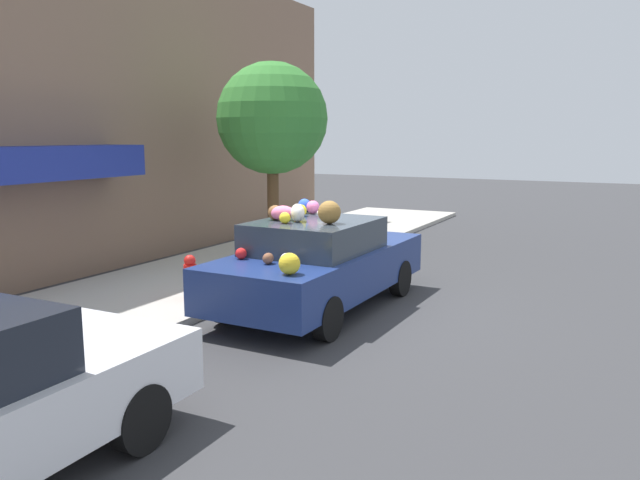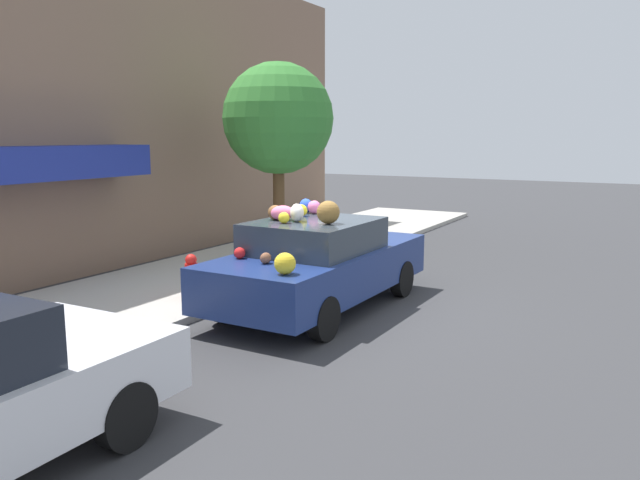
{
  "view_description": "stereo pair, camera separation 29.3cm",
  "coord_description": "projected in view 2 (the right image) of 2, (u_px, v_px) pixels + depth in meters",
  "views": [
    {
      "loc": [
        -8.21,
        -4.39,
        2.62
      ],
      "look_at": [
        0.0,
        -0.1,
        1.06
      ],
      "focal_mm": 35.0,
      "sensor_mm": 36.0,
      "label": 1
    },
    {
      "loc": [
        -8.07,
        -4.65,
        2.62
      ],
      "look_at": [
        0.0,
        -0.1,
        1.06
      ],
      "focal_mm": 35.0,
      "sensor_mm": 36.0,
      "label": 2
    }
  ],
  "objects": [
    {
      "name": "ground_plane",
      "position": [
        314.0,
        307.0,
        9.62
      ],
      "size": [
        60.0,
        60.0,
        0.0
      ],
      "primitive_type": "plane",
      "color": "#38383A"
    },
    {
      "name": "sidewalk_curb",
      "position": [
        181.0,
        284.0,
        10.92
      ],
      "size": [
        24.0,
        3.2,
        0.11
      ],
      "color": "#B2ADA3",
      "rests_on": "ground"
    },
    {
      "name": "building_facade",
      "position": [
        79.0,
        107.0,
        11.4
      ],
      "size": [
        18.0,
        1.2,
        6.37
      ],
      "color": "#846651",
      "rests_on": "ground"
    },
    {
      "name": "street_tree",
      "position": [
        278.0,
        119.0,
        12.8
      ],
      "size": [
        2.29,
        2.29,
        4.0
      ],
      "color": "brown",
      "rests_on": "sidewalk_curb"
    },
    {
      "name": "fire_hydrant",
      "position": [
        192.0,
        276.0,
        9.69
      ],
      "size": [
        0.2,
        0.2,
        0.7
      ],
      "color": "red",
      "rests_on": "sidewalk_curb"
    },
    {
      "name": "art_car",
      "position": [
        319.0,
        262.0,
        9.42
      ],
      "size": [
        4.22,
        1.82,
        1.71
      ],
      "rotation": [
        0.0,
        0.0,
        -0.01
      ],
      "color": "navy",
      "rests_on": "ground"
    }
  ]
}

